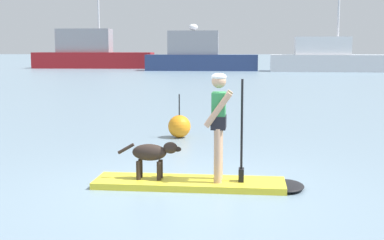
{
  "coord_description": "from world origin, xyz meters",
  "views": [
    {
      "loc": [
        0.36,
        -8.03,
        2.11
      ],
      "look_at": [
        0.0,
        1.0,
        0.9
      ],
      "focal_mm": 49.97,
      "sensor_mm": 36.0,
      "label": 1
    }
  ],
  "objects": [
    {
      "name": "dog",
      "position": [
        -0.57,
        0.04,
        0.5
      ],
      "size": [
        1.0,
        0.26,
        0.59
      ],
      "color": "#2D231E",
      "rests_on": "paddleboard"
    },
    {
      "name": "moored_boat_center",
      "position": [
        -13.01,
        50.15,
        1.59
      ],
      "size": [
        13.04,
        3.43,
        11.54
      ],
      "color": "maroon",
      "rests_on": "ground_plane"
    },
    {
      "name": "paddleboard",
      "position": [
        0.22,
        -0.02,
        0.05
      ],
      "size": [
        3.26,
        0.99,
        0.1
      ],
      "color": "yellow",
      "rests_on": "ground_plane"
    },
    {
      "name": "person_paddler",
      "position": [
        0.46,
        -0.03,
        1.06
      ],
      "size": [
        0.62,
        0.5,
        1.65
      ],
      "color": "tan",
      "rests_on": "paddleboard"
    },
    {
      "name": "marker_buoy",
      "position": [
        -0.44,
        4.55,
        0.27
      ],
      "size": [
        0.54,
        0.54,
        1.04
      ],
      "color": "orange",
      "rests_on": "ground_plane"
    },
    {
      "name": "moored_boat_starboard",
      "position": [
        -1.04,
        44.17,
        1.43
      ],
      "size": [
        10.86,
        2.85,
        4.48
      ],
      "color": "navy",
      "rests_on": "ground_plane"
    },
    {
      "name": "moored_boat_outer",
      "position": [
        11.16,
        42.69,
        1.22
      ],
      "size": [
        11.48,
        4.52,
        9.24
      ],
      "color": "silver",
      "rests_on": "ground_plane"
    },
    {
      "name": "ground_plane",
      "position": [
        0.0,
        0.0,
        0.0
      ],
      "size": [
        400.0,
        400.0,
        0.0
      ],
      "primitive_type": "plane",
      "color": "gray"
    }
  ]
}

